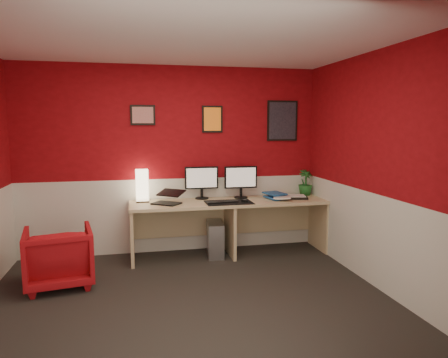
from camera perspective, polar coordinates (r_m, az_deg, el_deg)
ground at (r=4.19m, az=-4.71°, el=-16.83°), size 4.00×3.50×0.01m
ceiling at (r=3.89m, az=-5.13°, el=18.97°), size 4.00×3.50×0.01m
wall_back at (r=5.58m, az=-7.24°, el=2.59°), size 4.00×0.01×2.50m
wall_front at (r=2.15m, az=1.18°, el=-5.31°), size 4.00×0.01×2.50m
wall_right at (r=4.55m, az=20.91°, el=1.04°), size 0.01×3.50×2.50m
wainscot_back at (r=5.68m, az=-7.11°, el=-4.97°), size 4.00×0.01×1.00m
wainscot_front at (r=2.43m, az=1.10°, el=-22.80°), size 4.00×0.01×1.00m
wainscot_right at (r=4.69m, az=20.42°, el=-8.10°), size 0.01×3.50×1.00m
desk at (r=5.50m, az=0.83°, el=-6.79°), size 2.60×0.65×0.73m
shoji_lamp at (r=5.43m, az=-11.29°, el=-1.03°), size 0.16×0.16×0.40m
laptop at (r=5.23m, az=-8.01°, el=-2.28°), size 0.40×0.38×0.22m
monitor_left at (r=5.54m, az=-3.11°, el=0.20°), size 0.45×0.06×0.58m
monitor_right at (r=5.59m, az=2.37°, el=0.29°), size 0.45×0.06×0.58m
desk_mat at (r=5.30m, az=0.68°, el=-3.26°), size 0.60×0.38×0.01m
keyboard at (r=5.28m, az=-0.31°, el=-3.17°), size 0.43×0.19×0.02m
mouse at (r=5.33m, az=2.88°, el=-3.01°), size 0.06×0.10×0.03m
book_bottom at (r=5.55m, az=6.16°, el=-2.70°), size 0.28×0.34×0.03m
book_middle at (r=5.54m, az=6.87°, el=-2.45°), size 0.31×0.36×0.02m
book_top at (r=5.57m, az=6.06°, el=-2.13°), size 0.29×0.35×0.03m
zen_tray at (r=5.68m, az=9.63°, el=-2.51°), size 0.39×0.32×0.03m
potted_plant at (r=5.94m, az=11.20°, el=-0.49°), size 0.23×0.23×0.36m
pc_tower at (r=5.50m, az=-1.23°, el=-8.30°), size 0.25×0.47×0.45m
armchair at (r=4.84m, az=-21.92°, el=-9.95°), size 0.79×0.80×0.64m
art_left at (r=5.52m, az=-11.20°, el=8.69°), size 0.32×0.02×0.26m
art_center at (r=5.62m, az=-1.63°, el=8.30°), size 0.28×0.02×0.36m
art_right at (r=5.88m, az=8.08°, el=8.00°), size 0.44×0.02×0.56m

